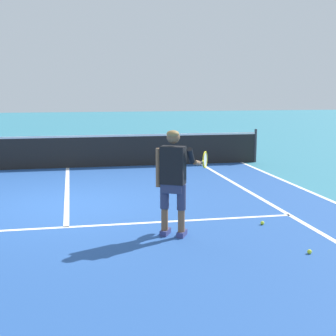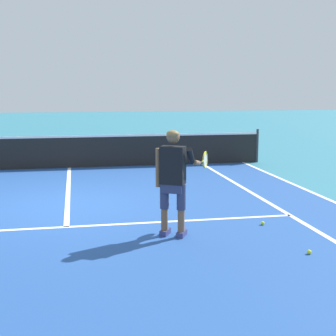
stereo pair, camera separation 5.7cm
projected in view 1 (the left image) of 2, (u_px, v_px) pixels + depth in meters
The scene contains 10 objects.
ground_plane at pixel (67, 205), 9.84m from camera, with size 80.00×80.00×0.00m, color teal.
court_inner_surface at pixel (67, 212), 9.28m from camera, with size 10.98×11.14×0.00m, color #234C93.
line_service at pixel (66, 227), 8.29m from camera, with size 8.23×0.10×0.01m, color white.
line_centre_service at pixel (67, 189), 11.38m from camera, with size 0.10×6.40×0.01m, color white.
line_singles_right at pixel (268, 202), 10.08m from camera, with size 0.10×10.74×0.01m, color white.
line_doubles_right at pixel (328, 199), 10.35m from camera, with size 0.10×10.74×0.01m, color white.
tennis_net at pixel (67, 151), 14.40m from camera, with size 11.96×0.08×1.07m.
tennis_player at pixel (174, 176), 7.66m from camera, with size 1.03×0.92×1.71m.
tennis_ball_near_feet at pixel (309, 252), 6.96m from camera, with size 0.07×0.07×0.07m, color #CCE02D.
tennis_ball_by_baseline at pixel (262, 223), 8.44m from camera, with size 0.07×0.07×0.07m, color #CCE02D.
Camera 1 is at (0.13, -9.80, 2.35)m, focal length 51.73 mm.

